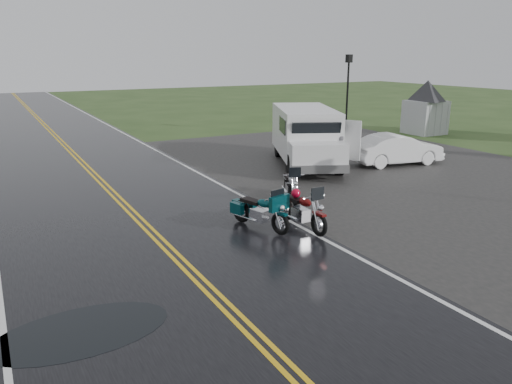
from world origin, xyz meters
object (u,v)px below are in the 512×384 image
motorcycle_silver (295,189)px  lamp_post_far_right (347,96)px  visitor_center (427,94)px  sedan_white (397,150)px  person_at_van (339,156)px  motorcycle_teal (280,215)px  van_white (291,145)px  motorcycle_red (319,215)px

motorcycle_silver → lamp_post_far_right: 14.75m
visitor_center → sedan_white: bearing=-143.5°
visitor_center → person_at_van: 12.99m
visitor_center → motorcycle_teal: 20.42m
visitor_center → van_white: bearing=-157.4°
motorcycle_red → motorcycle_teal: (-0.84, 0.58, -0.03)m
motorcycle_red → sedan_white: bearing=33.7°
motorcycle_red → person_at_van: 7.37m
sedan_white → motorcycle_silver: bearing=123.0°
motorcycle_teal → sedan_white: sedan_white is taller
lamp_post_far_right → motorcycle_silver: bearing=-134.7°
motorcycle_silver → visitor_center: bearing=53.6°
van_white → motorcycle_red: bearing=-92.5°
lamp_post_far_right → person_at_van: bearing=-130.2°
motorcycle_red → lamp_post_far_right: (11.21, 12.97, 1.72)m
visitor_center → sedan_white: size_ratio=3.95×
motorcycle_red → van_white: bearing=62.3°
visitor_center → person_at_van: (-11.32, -6.16, -1.61)m
motorcycle_teal → lamp_post_far_right: size_ratio=0.44×
motorcycle_silver → sedan_white: size_ratio=0.51×
motorcycle_silver → van_white: 4.28m
motorcycle_red → person_at_van: (4.90, 5.51, 0.14)m
visitor_center → motorcycle_red: (-16.22, -11.67, -1.75)m
motorcycle_silver → lamp_post_far_right: size_ratio=0.44×
motorcycle_teal → sedan_white: size_ratio=0.52×
visitor_center → motorcycle_teal: bearing=-147.0°
motorcycle_teal → motorcycle_silver: 2.64m
person_at_van → motorcycle_red: bearing=46.6°
person_at_van → visitor_center: bearing=-153.2°
van_white → lamp_post_far_right: lamp_post_far_right is taller
person_at_van → sedan_white: size_ratio=0.39×
visitor_center → motorcycle_silver: 17.91m
motorcycle_red → person_at_van: bearing=47.1°
sedan_white → lamp_post_far_right: bearing=-12.7°
motorcycle_silver → person_at_van: size_ratio=1.31×
motorcycle_silver → van_white: bearing=82.0°
visitor_center → van_white: 14.29m
visitor_center → lamp_post_far_right: 5.18m
sedan_white → lamp_post_far_right: lamp_post_far_right is taller
motorcycle_red → lamp_post_far_right: 17.23m
motorcycle_teal → motorcycle_silver: bearing=32.9°
motorcycle_teal → van_white: size_ratio=0.33×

